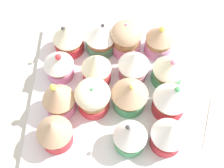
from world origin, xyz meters
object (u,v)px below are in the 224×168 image
object	(u,v)px
cupcake_9	(130,95)
cupcake_13	(130,136)
baking_tray	(112,93)
cupcake_3	(68,38)
cupcake_4	(168,70)
cupcake_7	(59,64)
cupcake_0	(159,40)
cupcake_10	(93,97)
cupcake_5	(134,65)
cupcake_6	(96,68)
cupcake_12	(169,135)
cupcake_2	(100,38)
cupcake_1	(126,38)
cupcake_11	(59,98)
cupcake_8	(171,99)
cupcake_14	(54,132)

from	to	relation	value
cupcake_9	cupcake_13	size ratio (longest dim) A/B	1.02
baking_tray	cupcake_3	bearing A→B (deg)	-47.44
baking_tray	cupcake_4	xyz separation A→B (cm)	(-10.47, -3.14, 4.04)
cupcake_7	baking_tray	bearing A→B (deg)	160.54
cupcake_0	cupcake_10	size ratio (longest dim) A/B	1.04
cupcake_5	cupcake_9	size ratio (longest dim) A/B	0.98
cupcake_6	cupcake_7	size ratio (longest dim) A/B	1.09
cupcake_12	cupcake_13	distance (cm)	6.34
cupcake_2	cupcake_7	distance (cm)	9.98
cupcake_4	cupcake_7	distance (cm)	20.69
cupcake_6	cupcake_12	world-z (taller)	cupcake_6
cupcake_1	cupcake_3	distance (cm)	11.55
cupcake_3	cupcake_4	bearing A→B (deg)	160.97
baking_tray	cupcake_5	size ratio (longest dim) A/B	4.22
cupcake_11	cupcake_12	bearing A→B (deg)	162.19
cupcake_5	cupcake_10	world-z (taller)	same
cupcake_4	cupcake_0	bearing A→B (deg)	-78.13
cupcake_3	cupcake_6	world-z (taller)	cupcake_6
cupcake_3	cupcake_4	world-z (taller)	cupcake_3
cupcake_10	cupcake_12	xyz separation A→B (cm)	(-12.97, 6.68, 0.39)
cupcake_5	cupcake_6	size ratio (longest dim) A/B	0.93
cupcake_5	cupcake_8	distance (cm)	9.62
cupcake_2	cupcake_6	xyz separation A→B (cm)	(0.40, 7.27, 0.46)
cupcake_2	cupcake_14	distance (cm)	21.10
cupcake_6	cupcake_11	bearing A→B (deg)	46.53
cupcake_3	cupcake_7	world-z (taller)	cupcake_3
cupcake_2	cupcake_12	xyz separation A→B (cm)	(-12.31, 19.96, 0.46)
cupcake_0	cupcake_2	distance (cm)	11.67
cupcake_10	baking_tray	bearing A→B (deg)	-135.82
cupcake_8	cupcake_10	world-z (taller)	cupcake_8
cupcake_12	cupcake_13	world-z (taller)	cupcake_12
cupcake_1	cupcake_5	distance (cm)	6.45
cupcake_9	cupcake_11	bearing A→B (deg)	5.97
baking_tray	cupcake_1	size ratio (longest dim) A/B	4.13
cupcake_0	cupcake_3	world-z (taller)	cupcake_0
baking_tray	cupcake_6	size ratio (longest dim) A/B	3.91
cupcake_7	cupcake_13	world-z (taller)	same
cupcake_11	cupcake_14	distance (cm)	6.15
cupcake_10	cupcake_4	bearing A→B (deg)	-155.27
cupcake_6	cupcake_8	xyz separation A→B (cm)	(-13.47, 6.09, 0.07)
cupcake_6	cupcake_9	xyz separation A→B (cm)	(-6.28, 5.28, -0.27)
cupcake_11	cupcake_3	bearing A→B (deg)	-90.90
cupcake_3	cupcake_13	bearing A→B (deg)	121.75
cupcake_2	cupcake_9	world-z (taller)	cupcake_9
cupcake_13	cupcake_6	bearing A→B (deg)	-63.85
cupcake_7	cupcake_9	distance (cm)	14.78
cupcake_6	cupcake_8	size ratio (longest dim) A/B	0.95
cupcake_5	cupcake_13	distance (cm)	14.06
cupcake_3	cupcake_9	size ratio (longest dim) A/B	0.99
cupcake_5	cupcake_7	distance (cm)	14.20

